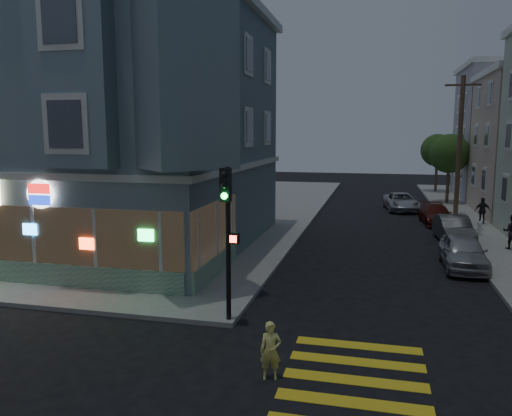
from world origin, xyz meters
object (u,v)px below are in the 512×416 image
at_px(street_tree_near, 449,154).
at_px(fire_hydrant, 480,228).
at_px(running_child, 271,351).
at_px(traffic_signal, 227,218).
at_px(pedestrian_b, 482,211).
at_px(pedestrian_a, 512,232).
at_px(parked_car_b, 454,229).
at_px(utility_pole, 460,144).
at_px(street_tree_far, 437,150).
at_px(parked_car_a, 463,252).
at_px(parked_car_d, 401,202).
at_px(parked_car_c, 436,215).

height_order(street_tree_near, fire_hydrant, street_tree_near).
bearing_deg(running_child, traffic_signal, 111.91).
height_order(street_tree_near, pedestrian_b, street_tree_near).
relative_size(pedestrian_a, parked_car_b, 0.40).
bearing_deg(utility_pole, street_tree_far, 89.18).
height_order(pedestrian_a, parked_car_a, pedestrian_a).
height_order(street_tree_far, parked_car_a, street_tree_far).
xyz_separation_m(street_tree_far, fire_hydrant, (-0.01, -21.09, -3.39)).
relative_size(street_tree_far, fire_hydrant, 6.98).
height_order(running_child, parked_car_a, parked_car_a).
distance_m(parked_car_a, parked_car_b, 5.21).
bearing_deg(traffic_signal, street_tree_near, 73.63).
height_order(running_child, parked_car_d, running_child).
bearing_deg(utility_pole, traffic_signal, -112.83).
distance_m(pedestrian_a, traffic_signal, 15.65).
bearing_deg(parked_car_b, street_tree_far, 82.21).
xyz_separation_m(utility_pole, parked_car_c, (-1.58, -3.28, -4.21)).
distance_m(street_tree_near, traffic_signal, 29.36).
xyz_separation_m(street_tree_near, running_child, (-7.55, -30.60, -3.27)).
distance_m(pedestrian_b, fire_hydrant, 3.85).
relative_size(utility_pole, parked_car_b, 2.21).
height_order(street_tree_near, parked_car_d, street_tree_near).
bearing_deg(parked_car_c, pedestrian_b, -6.12).
xyz_separation_m(street_tree_near, pedestrian_a, (0.80, -16.12, -2.97)).
height_order(parked_car_a, parked_car_b, parked_car_a).
bearing_deg(street_tree_far, utility_pole, -90.82).
xyz_separation_m(utility_pole, parked_car_b, (-1.30, -8.48, -4.13)).
relative_size(street_tree_far, parked_car_d, 1.16).
relative_size(utility_pole, parked_car_c, 2.24).
relative_size(utility_pole, fire_hydrant, 11.86).
relative_size(utility_pole, running_child, 6.82).
distance_m(utility_pole, pedestrian_b, 5.20).
bearing_deg(street_tree_far, pedestrian_b, -87.36).
bearing_deg(running_child, parked_car_a, 51.05).
xyz_separation_m(pedestrian_a, fire_hydrant, (-0.81, 3.03, -0.42)).
bearing_deg(parked_car_a, utility_pole, 83.38).
relative_size(parked_car_a, fire_hydrant, 5.38).
bearing_deg(parked_car_d, pedestrian_a, -77.66).
xyz_separation_m(utility_pole, traffic_signal, (-9.18, -21.81, -1.67)).
height_order(street_tree_near, traffic_signal, street_tree_near).
bearing_deg(pedestrian_b, running_child, 58.17).
bearing_deg(utility_pole, parked_car_a, -96.88).
height_order(pedestrian_b, parked_car_c, pedestrian_b).
bearing_deg(parked_car_a, street_tree_near, 84.89).
relative_size(parked_car_b, parked_car_c, 1.01).
bearing_deg(fire_hydrant, street_tree_near, 89.97).
height_order(parked_car_b, fire_hydrant, parked_car_b).
height_order(parked_car_a, parked_car_c, parked_car_a).
height_order(pedestrian_a, pedestrian_b, pedestrian_a).
relative_size(pedestrian_a, fire_hydrant, 2.15).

